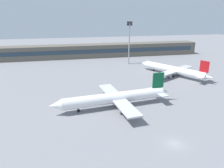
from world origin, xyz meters
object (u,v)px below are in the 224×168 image
airplane_near (114,98)px  floodlight_tower_east (129,41)px  floodlight_tower_west (129,40)px  airplane_mid (173,70)px

airplane_near → floodlight_tower_east: (23.90, 62.59, 10.92)m
airplane_near → floodlight_tower_west: (23.42, 60.87, 11.57)m
airplane_mid → floodlight_tower_east: 36.07m
airplane_mid → floodlight_tower_east: (-13.83, 31.43, 11.06)m
airplane_mid → floodlight_tower_east: floodlight_tower_east is taller
airplane_near → floodlight_tower_east: size_ratio=1.76×
floodlight_tower_west → floodlight_tower_east: 1.90m
airplane_near → floodlight_tower_east: bearing=69.1°
floodlight_tower_west → floodlight_tower_east: size_ratio=1.05×
airplane_near → floodlight_tower_west: size_ratio=1.68×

